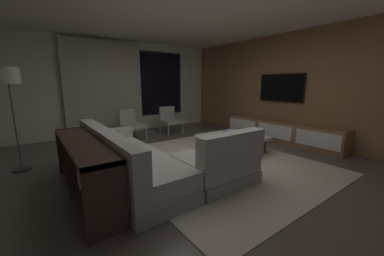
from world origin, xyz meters
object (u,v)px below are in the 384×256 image
object	(u,v)px
mounted_tv	(281,88)
standing_lamp	(8,83)
accent_chair_near_window	(170,119)
accent_chair_by_curtain	(131,123)
book_stack_on_coffee_table	(229,132)
sectional_couch	(152,163)
console_table_behind_couch	(84,165)
media_console	(281,132)
coffee_table	(232,144)

from	to	relation	value
mounted_tv	standing_lamp	bearing A→B (deg)	166.71
accent_chair_near_window	accent_chair_by_curtain	distance (m)	1.22
book_stack_on_coffee_table	standing_lamp	world-z (taller)	standing_lamp
book_stack_on_coffee_table	standing_lamp	bearing A→B (deg)	162.23
sectional_couch	console_table_behind_couch	size ratio (longest dim) A/B	1.19
sectional_couch	mounted_tv	xyz separation A→B (m)	(3.88, 0.42, 1.06)
sectional_couch	accent_chair_by_curtain	distance (m)	2.83
accent_chair_near_window	standing_lamp	size ratio (longest dim) A/B	0.46
console_table_behind_couch	standing_lamp	size ratio (longest dim) A/B	1.23
accent_chair_near_window	media_console	size ratio (longest dim) A/B	0.25
coffee_table	sectional_couch	bearing A→B (deg)	-171.33
console_table_behind_couch	coffee_table	bearing A→B (deg)	3.46
sectional_couch	coffee_table	distance (m)	2.06
mounted_tv	sectional_couch	bearing A→B (deg)	-173.88
media_console	mounted_tv	bearing A→B (deg)	47.57
coffee_table	mounted_tv	size ratio (longest dim) A/B	0.95
console_table_behind_couch	sectional_couch	bearing A→B (deg)	-8.22
mounted_tv	standing_lamp	size ratio (longest dim) A/B	0.72
sectional_couch	media_console	bearing A→B (deg)	3.38
accent_chair_near_window	console_table_behind_couch	xyz separation A→B (m)	(-2.85, -2.64, -0.02)
media_console	console_table_behind_couch	world-z (taller)	console_table_behind_couch
sectional_couch	accent_chair_by_curtain	size ratio (longest dim) A/B	3.21
coffee_table	standing_lamp	xyz separation A→B (m)	(-3.65, 1.41, 1.28)
media_console	standing_lamp	distance (m)	5.66
media_console	accent_chair_near_window	bearing A→B (deg)	124.53
accent_chair_by_curtain	console_table_behind_couch	bearing A→B (deg)	-122.18
accent_chair_near_window	mounted_tv	size ratio (longest dim) A/B	0.64
accent_chair_near_window	media_console	distance (m)	3.11
media_console	sectional_couch	bearing A→B (deg)	-176.62
book_stack_on_coffee_table	standing_lamp	size ratio (longest dim) A/B	0.14
book_stack_on_coffee_table	console_table_behind_couch	xyz separation A→B (m)	(-3.06, -0.38, 0.01)
sectional_couch	accent_chair_near_window	xyz separation A→B (m)	(1.94, 2.77, 0.14)
sectional_couch	mounted_tv	distance (m)	4.04
sectional_couch	media_console	distance (m)	3.71
sectional_couch	accent_chair_near_window	distance (m)	3.39
book_stack_on_coffee_table	mounted_tv	bearing A→B (deg)	-3.08
coffee_table	standing_lamp	bearing A→B (deg)	158.94
sectional_couch	book_stack_on_coffee_table	world-z (taller)	sectional_couch
console_table_behind_couch	media_console	bearing A→B (deg)	1.07
accent_chair_by_curtain	mounted_tv	world-z (taller)	mounted_tv
accent_chair_by_curtain	accent_chair_near_window	bearing A→B (deg)	1.87
sectional_couch	standing_lamp	bearing A→B (deg)	133.38
accent_chair_near_window	standing_lamp	bearing A→B (deg)	-163.49
mounted_tv	console_table_behind_couch	size ratio (longest dim) A/B	0.58
mounted_tv	book_stack_on_coffee_table	bearing A→B (deg)	176.92
sectional_couch	coffee_table	xyz separation A→B (m)	(2.03, 0.31, -0.10)
sectional_couch	console_table_behind_couch	bearing A→B (deg)	171.78
accent_chair_by_curtain	mounted_tv	bearing A→B (deg)	-36.28
accent_chair_near_window	book_stack_on_coffee_table	bearing A→B (deg)	-84.93
media_console	coffee_table	bearing A→B (deg)	176.86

